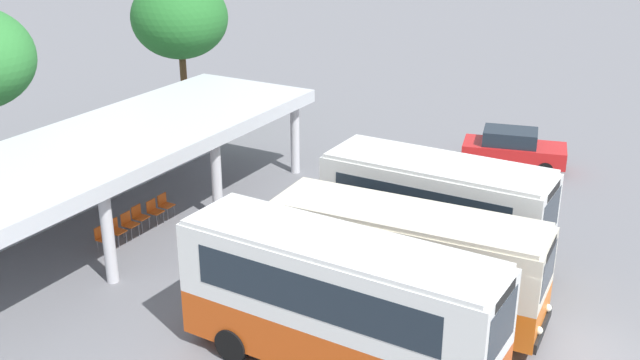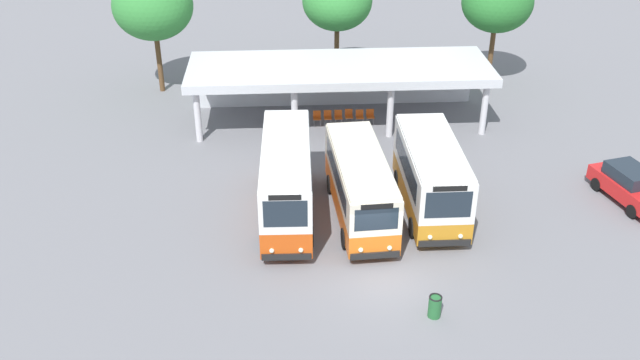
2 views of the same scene
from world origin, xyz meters
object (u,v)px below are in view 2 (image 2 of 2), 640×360
(city_bus_nearest_orange, at_px, (287,178))
(city_bus_second_in_row, at_px, (360,184))
(parked_car_flank, at_px, (630,185))
(litter_bin_apron, at_px, (435,306))
(waiting_chair_second_from_end, at_px, (328,116))
(waiting_chair_fifth_seat, at_px, (360,116))
(waiting_chair_middle_seat, at_px, (338,116))
(waiting_chair_end_by_column, at_px, (317,117))
(waiting_chair_far_end_seat, at_px, (370,115))
(city_bus_middle_cream, at_px, (431,175))
(waiting_chair_fourth_seat, at_px, (349,115))

(city_bus_nearest_orange, distance_m, city_bus_second_in_row, 3.25)
(parked_car_flank, relative_size, litter_bin_apron, 4.94)
(parked_car_flank, xyz_separation_m, waiting_chair_second_from_end, (-13.49, 9.22, -0.30))
(parked_car_flank, height_order, waiting_chair_second_from_end, parked_car_flank)
(city_bus_second_in_row, distance_m, waiting_chair_fifth_seat, 10.04)
(city_bus_nearest_orange, distance_m, waiting_chair_middle_seat, 10.20)
(parked_car_flank, bearing_deg, waiting_chair_end_by_column, 146.92)
(city_bus_second_in_row, height_order, waiting_chair_middle_seat, city_bus_second_in_row)
(parked_car_flank, height_order, litter_bin_apron, parked_car_flank)
(parked_car_flank, distance_m, waiting_chair_far_end_seat, 14.40)
(city_bus_nearest_orange, height_order, waiting_chair_fifth_seat, city_bus_nearest_orange)
(waiting_chair_fifth_seat, bearing_deg, parked_car_flank, -38.29)
(waiting_chair_second_from_end, xyz_separation_m, waiting_chair_far_end_seat, (2.45, 0.02, 0.00))
(city_bus_second_in_row, distance_m, city_bus_middle_cream, 3.26)
(waiting_chair_middle_seat, distance_m, waiting_chair_fourth_seat, 0.62)
(waiting_chair_middle_seat, bearing_deg, waiting_chair_far_end_seat, 0.30)
(waiting_chair_fourth_seat, bearing_deg, waiting_chair_far_end_seat, -4.03)
(city_bus_nearest_orange, bearing_deg, waiting_chair_fourth_seat, 69.10)
(waiting_chair_fourth_seat, bearing_deg, waiting_chair_second_from_end, -175.13)
(city_bus_second_in_row, xyz_separation_m, waiting_chair_fifth_seat, (1.09, 9.91, -1.17))
(city_bus_nearest_orange, height_order, waiting_chair_fourth_seat, city_bus_nearest_orange)
(waiting_chair_fifth_seat, relative_size, waiting_chair_far_end_seat, 1.00)
(city_bus_nearest_orange, relative_size, waiting_chair_end_by_column, 9.32)
(city_bus_second_in_row, distance_m, waiting_chair_fourth_seat, 10.11)
(waiting_chair_second_from_end, xyz_separation_m, litter_bin_apron, (2.76, -16.84, -0.07))
(waiting_chair_fifth_seat, bearing_deg, waiting_chair_fourth_seat, 168.78)
(waiting_chair_fifth_seat, bearing_deg, waiting_chair_end_by_column, -179.67)
(waiting_chair_second_from_end, xyz_separation_m, waiting_chair_middle_seat, (0.61, 0.01, 0.00))
(parked_car_flank, relative_size, waiting_chair_far_end_seat, 5.17)
(parked_car_flank, xyz_separation_m, waiting_chair_middle_seat, (-12.88, 9.23, -0.30))
(waiting_chair_second_from_end, distance_m, waiting_chair_middle_seat, 0.61)
(waiting_chair_middle_seat, xyz_separation_m, litter_bin_apron, (2.15, -16.85, -0.07))
(city_bus_middle_cream, relative_size, waiting_chair_second_from_end, 8.12)
(city_bus_second_in_row, xyz_separation_m, parked_car_flank, (12.74, 0.71, -0.87))
(waiting_chair_middle_seat, bearing_deg, city_bus_middle_cream, -70.56)
(litter_bin_apron, bearing_deg, city_bus_nearest_orange, 125.96)
(waiting_chair_middle_seat, distance_m, waiting_chair_far_end_seat, 1.84)
(city_bus_middle_cream, bearing_deg, waiting_chair_middle_seat, 109.44)
(waiting_chair_fourth_seat, distance_m, waiting_chair_far_end_seat, 1.23)
(waiting_chair_second_from_end, height_order, litter_bin_apron, litter_bin_apron)
(waiting_chair_middle_seat, xyz_separation_m, waiting_chair_fifth_seat, (1.22, -0.03, 0.00))
(city_bus_second_in_row, relative_size, waiting_chair_fourth_seat, 8.90)
(waiting_chair_fourth_seat, height_order, litter_bin_apron, litter_bin_apron)
(city_bus_second_in_row, xyz_separation_m, waiting_chair_end_by_column, (-1.36, 9.89, -1.17))
(city_bus_second_in_row, bearing_deg, litter_bin_apron, -73.73)
(city_bus_middle_cream, bearing_deg, waiting_chair_fifth_seat, 102.68)
(city_bus_nearest_orange, distance_m, waiting_chair_fourth_seat, 10.49)
(waiting_chair_end_by_column, bearing_deg, waiting_chair_far_end_seat, 0.92)
(waiting_chair_end_by_column, relative_size, waiting_chair_far_end_seat, 1.00)
(city_bus_second_in_row, height_order, waiting_chair_second_from_end, city_bus_second_in_row)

